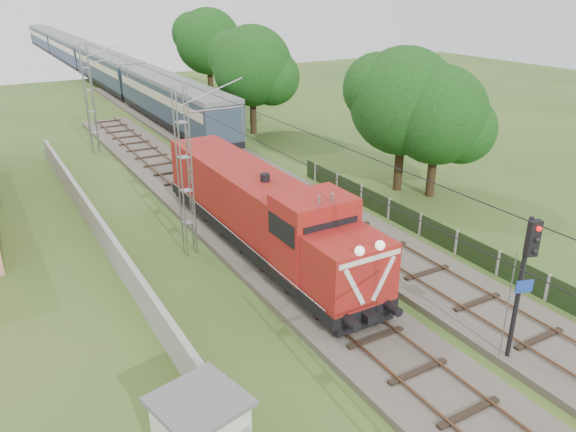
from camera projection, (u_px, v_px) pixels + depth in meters
ground at (403, 369)px, 18.93m from camera, size 140.00×140.00×0.00m
track_main at (297, 278)px, 24.46m from camera, size 4.20×70.00×0.45m
track_side at (261, 177)px, 37.17m from camera, size 4.20×80.00×0.45m
catenary at (186, 173)px, 25.61m from camera, size 3.31×70.00×8.00m
boundary_wall at (116, 255)px, 25.23m from camera, size 0.25×40.00×1.50m
fence at (498, 263)px, 24.81m from camera, size 0.12×32.00×1.20m
locomotive at (261, 210)px, 26.34m from camera, size 2.94×16.80×4.27m
coach_rake at (87, 57)px, 78.09m from camera, size 3.15×93.88×3.64m
signal_post at (526, 267)px, 17.76m from camera, size 0.58×0.47×5.42m
tree_a at (405, 103)px, 33.45m from camera, size 6.78×6.46×8.79m
tree_b at (439, 116)px, 32.60m from camera, size 6.10×5.81×7.90m
tree_c at (253, 67)px, 46.69m from camera, size 6.99×6.65×9.06m
tree_d at (209, 42)px, 61.86m from camera, size 7.52×7.17×9.75m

